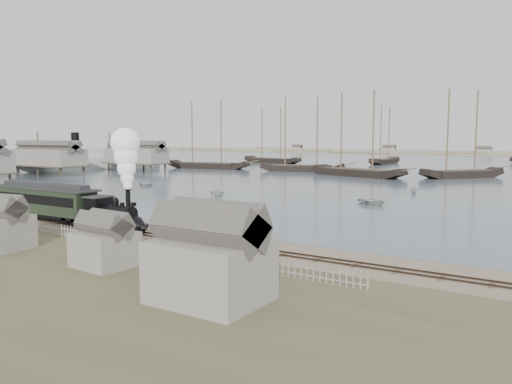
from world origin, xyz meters
The scene contains 25 objects.
ground centered at (0.00, 0.00, 0.00)m, with size 600.00×600.00×0.00m, color gray.
harbor_water centered at (0.00, 170.00, 0.03)m, with size 600.00×336.00×0.06m, color #4B5C6C.
rail_track centered at (0.00, -2.00, 0.04)m, with size 120.00×1.80×0.16m.
picket_fence_west centered at (-6.50, -7.00, 0.00)m, with size 19.00×0.10×1.20m, color gray, non-canonical shape.
picket_fence_east centered at (12.50, -7.50, 0.00)m, with size 15.00×0.10×1.20m, color gray, non-canonical shape.
shed_mid centered at (2.00, -12.00, 0.00)m, with size 4.00×3.50×3.60m, color gray, non-canonical shape.
shed_right centered at (13.00, -14.00, 0.00)m, with size 6.00×5.00×5.10m, color gray, non-canonical shape.
western_wharf centered at (-76.00, 40.00, 4.06)m, with size 36.00×56.00×8.00m, color gray, non-canonical shape.
far_spit centered at (0.00, 250.00, 0.00)m, with size 500.00×20.00×1.80m, color tan.
locomotive centered at (-6.98, -2.00, 4.50)m, with size 7.83×2.92×9.76m.
passenger_coach centered at (-19.17, -2.00, 2.31)m, with size 15.12×2.92×3.67m.
beached_dinghy centered at (-14.16, 0.68, 0.41)m, with size 3.97×2.84×0.82m, color beige.
steamship centered at (-89.00, 56.29, 5.35)m, with size 48.33×8.06×10.57m, color beige, non-canonical shape.
rowboat_0 centered at (-29.90, 10.39, 0.41)m, with size 3.34×2.38×0.69m, color beige.
rowboat_1 centered at (-16.98, 26.53, 0.78)m, with size 2.72×2.34×1.43m, color beige.
rowboat_2 centered at (-3.08, 9.95, 0.73)m, with size 3.45×1.30×1.33m, color beige.
rowboat_3 centered at (6.90, 30.07, 0.51)m, with size 4.35×3.11×0.90m, color beige.
rowboat_6 centered at (-38.45, 32.49, 0.42)m, with size 3.51×2.50×0.73m, color beige.
rowboat_7 centered at (8.08, 46.94, 0.78)m, with size 2.74×2.37×1.44m, color beige.
schooner_0 centered at (-61.00, 81.05, 10.06)m, with size 24.94×5.75×20.00m, color black, non-canonical shape.
schooner_1 centered at (-31.51, 84.20, 10.06)m, with size 22.46×5.18×20.00m, color black, non-canonical shape.
schooner_2 centered at (-12.89, 76.40, 10.06)m, with size 24.14×5.57×20.00m, color black, non-canonical shape.
schooner_3 centered at (8.74, 84.90, 10.06)m, with size 20.42×4.71×20.00m, color black, non-canonical shape.
schooner_6 centered at (-61.23, 118.46, 10.06)m, with size 23.67×5.46×20.00m, color black, non-canonical shape.
schooner_7 centered at (-25.15, 134.24, 10.06)m, with size 18.91×4.36×20.00m, color black, non-canonical shape.
Camera 1 is at (29.78, -35.66, 9.19)m, focal length 35.00 mm.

